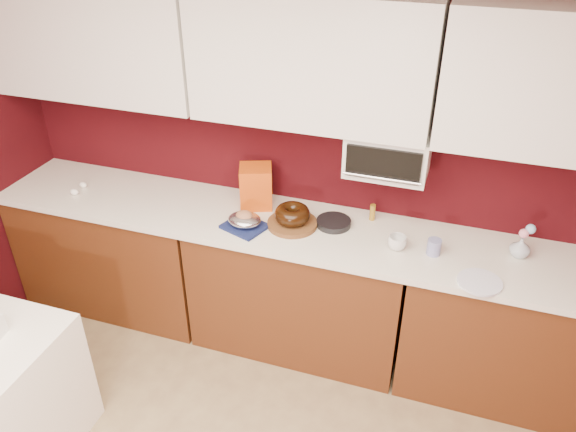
% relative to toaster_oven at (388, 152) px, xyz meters
% --- Properties ---
extents(wall_back, '(4.00, 0.02, 2.50)m').
position_rel_toaster_oven_xyz_m(wall_back, '(-0.45, 0.15, -0.12)').
color(wall_back, '#39070C').
rests_on(wall_back, floor).
extents(base_cabinet_left, '(1.31, 0.58, 0.86)m').
position_rel_toaster_oven_xyz_m(base_cabinet_left, '(-1.78, -0.17, -0.95)').
color(base_cabinet_left, '#542910').
rests_on(base_cabinet_left, floor).
extents(base_cabinet_center, '(1.31, 0.58, 0.86)m').
position_rel_toaster_oven_xyz_m(base_cabinet_center, '(-0.45, -0.17, -0.95)').
color(base_cabinet_center, '#542910').
rests_on(base_cabinet_center, floor).
extents(base_cabinet_right, '(1.31, 0.58, 0.86)m').
position_rel_toaster_oven_xyz_m(base_cabinet_right, '(0.88, -0.17, -0.95)').
color(base_cabinet_right, '#542910').
rests_on(base_cabinet_right, floor).
extents(countertop, '(4.00, 0.62, 0.04)m').
position_rel_toaster_oven_xyz_m(countertop, '(-0.45, -0.17, -0.49)').
color(countertop, silver).
rests_on(countertop, base_cabinet_center).
extents(upper_cabinet_left, '(1.31, 0.33, 0.70)m').
position_rel_toaster_oven_xyz_m(upper_cabinet_left, '(-1.78, -0.02, 0.48)').
color(upper_cabinet_left, white).
rests_on(upper_cabinet_left, wall_back).
extents(upper_cabinet_center, '(1.31, 0.33, 0.70)m').
position_rel_toaster_oven_xyz_m(upper_cabinet_center, '(-0.45, -0.02, 0.48)').
color(upper_cabinet_center, white).
rests_on(upper_cabinet_center, wall_back).
extents(toaster_oven, '(0.45, 0.30, 0.25)m').
position_rel_toaster_oven_xyz_m(toaster_oven, '(0.00, 0.00, 0.00)').
color(toaster_oven, white).
rests_on(toaster_oven, upper_cabinet_center).
extents(toaster_oven_door, '(0.40, 0.02, 0.18)m').
position_rel_toaster_oven_xyz_m(toaster_oven_door, '(0.00, -0.16, 0.00)').
color(toaster_oven_door, black).
rests_on(toaster_oven_door, toaster_oven).
extents(toaster_oven_handle, '(0.42, 0.02, 0.02)m').
position_rel_toaster_oven_xyz_m(toaster_oven_handle, '(0.00, -0.18, -0.07)').
color(toaster_oven_handle, silver).
rests_on(toaster_oven_handle, toaster_oven).
extents(cake_base, '(0.33, 0.33, 0.03)m').
position_rel_toaster_oven_xyz_m(cake_base, '(-0.50, -0.18, -0.46)').
color(cake_base, brown).
rests_on(cake_base, countertop).
extents(bundt_cake, '(0.22, 0.22, 0.09)m').
position_rel_toaster_oven_xyz_m(bundt_cake, '(-0.50, -0.18, -0.40)').
color(bundt_cake, black).
rests_on(bundt_cake, cake_base).
extents(navy_towel, '(0.29, 0.27, 0.02)m').
position_rel_toaster_oven_xyz_m(navy_towel, '(-0.76, -0.28, -0.47)').
color(navy_towel, '#141E4D').
rests_on(navy_towel, countertop).
extents(foil_ham_nest, '(0.20, 0.17, 0.07)m').
position_rel_toaster_oven_xyz_m(foil_ham_nest, '(-0.76, -0.28, -0.42)').
color(foil_ham_nest, silver).
rests_on(foil_ham_nest, navy_towel).
extents(roasted_ham, '(0.12, 0.10, 0.07)m').
position_rel_toaster_oven_xyz_m(roasted_ham, '(-0.76, -0.28, -0.40)').
color(roasted_ham, '#A9704D').
rests_on(roasted_ham, foil_ham_nest).
extents(pandoro_box, '(0.25, 0.24, 0.27)m').
position_rel_toaster_oven_xyz_m(pandoro_box, '(-0.79, -0.02, -0.34)').
color(pandoro_box, '#B5290C').
rests_on(pandoro_box, countertop).
extents(dark_pan, '(0.24, 0.24, 0.04)m').
position_rel_toaster_oven_xyz_m(dark_pan, '(-0.27, -0.09, -0.46)').
color(dark_pan, black).
rests_on(dark_pan, countertop).
extents(coffee_mug, '(0.12, 0.12, 0.10)m').
position_rel_toaster_oven_xyz_m(coffee_mug, '(0.13, -0.22, -0.43)').
color(coffee_mug, silver).
rests_on(coffee_mug, countertop).
extents(blue_jar, '(0.10, 0.10, 0.09)m').
position_rel_toaster_oven_xyz_m(blue_jar, '(0.33, -0.20, -0.43)').
color(blue_jar, navy).
rests_on(blue_jar, countertop).
extents(flower_vase, '(0.11, 0.11, 0.13)m').
position_rel_toaster_oven_xyz_m(flower_vase, '(0.77, -0.08, -0.41)').
color(flower_vase, '#AFBCC6').
rests_on(flower_vase, countertop).
extents(flower_pink, '(0.05, 0.05, 0.05)m').
position_rel_toaster_oven_xyz_m(flower_pink, '(0.77, -0.08, -0.33)').
color(flower_pink, pink).
rests_on(flower_pink, flower_vase).
extents(flower_blue, '(0.05, 0.05, 0.05)m').
position_rel_toaster_oven_xyz_m(flower_blue, '(0.80, -0.06, -0.30)').
color(flower_blue, '#91C1E9').
rests_on(flower_blue, flower_vase).
extents(china_plate, '(0.27, 0.27, 0.01)m').
position_rel_toaster_oven_xyz_m(china_plate, '(0.58, -0.39, -0.47)').
color(china_plate, white).
rests_on(china_plate, countertop).
extents(amber_bottle, '(0.04, 0.04, 0.10)m').
position_rel_toaster_oven_xyz_m(amber_bottle, '(-0.06, 0.04, -0.42)').
color(amber_bottle, olive).
rests_on(amber_bottle, countertop).
extents(egg_left, '(0.06, 0.05, 0.04)m').
position_rel_toaster_oven_xyz_m(egg_left, '(-1.96, -0.27, -0.45)').
color(egg_left, white).
rests_on(egg_left, countertop).
extents(egg_right, '(0.06, 0.06, 0.04)m').
position_rel_toaster_oven_xyz_m(egg_right, '(-1.97, -0.17, -0.45)').
color(egg_right, white).
rests_on(egg_right, countertop).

